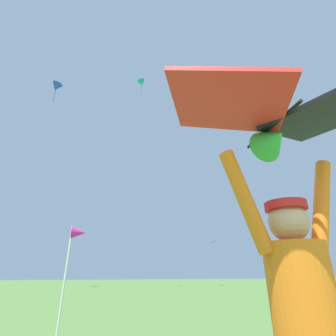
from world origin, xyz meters
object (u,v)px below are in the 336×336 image
distant_kite_teal_low_left (264,94)px  marker_flag (76,241)px  distant_kite_blue_mid_right (213,242)px  kite_flyer_person (309,333)px  distant_kite_teal_overhead_distant (142,83)px  distant_kite_blue_low_right (56,87)px  held_stunt_kite (276,120)px

distant_kite_teal_low_left → marker_flag: 20.13m
distant_kite_blue_mid_right → distant_kite_teal_low_left: (-0.13, -12.71, 10.52)m
kite_flyer_person → distant_kite_teal_low_left: (10.78, 13.14, 14.10)m
distant_kite_teal_overhead_distant → kite_flyer_person: bearing=-93.8°
distant_kite_blue_low_right → marker_flag: distant_kite_blue_low_right is taller
held_stunt_kite → distant_kite_teal_low_left: size_ratio=0.54×
kite_flyer_person → distant_kite_blue_mid_right: size_ratio=1.79×
distant_kite_blue_low_right → distant_kite_teal_low_left: bearing=-25.5°
distant_kite_blue_low_right → distant_kite_teal_overhead_distant: distant_kite_teal_overhead_distant is taller
distant_kite_blue_low_right → distant_kite_teal_overhead_distant: 8.88m
kite_flyer_person → distant_kite_teal_overhead_distant: size_ratio=1.05×
held_stunt_kite → kite_flyer_person: bearing=89.2°
distant_kite_blue_mid_right → marker_flag: 25.04m
held_stunt_kite → marker_flag: size_ratio=0.76×
held_stunt_kite → distant_kite_blue_low_right: 28.62m
kite_flyer_person → distant_kite_teal_overhead_distant: bearing=86.2°
kite_flyer_person → distant_kite_teal_low_left: bearing=50.6°
distant_kite_teal_overhead_distant → marker_flag: 23.95m
distant_kite_teal_overhead_distant → distant_kite_teal_low_left: bearing=-35.2°
distant_kite_teal_overhead_distant → marker_flag: bearing=-100.6°
distant_kite_blue_low_right → distant_kite_teal_overhead_distant: size_ratio=1.29×
distant_kite_teal_low_left → distant_kite_teal_overhead_distant: 12.53m
distant_kite_teal_low_left → marker_flag: bearing=-144.5°
distant_kite_blue_mid_right → distant_kite_teal_low_left: size_ratio=0.36×
distant_kite_blue_mid_right → distant_kite_teal_overhead_distant: distant_kite_teal_overhead_distant is taller
held_stunt_kite → distant_kite_blue_mid_right: distant_kite_blue_mid_right is taller
distant_kite_blue_low_right → distant_kite_teal_overhead_distant: bearing=-12.8°
distant_kite_teal_low_left → marker_flag: size_ratio=1.40×
kite_flyer_person → distant_kite_blue_low_right: size_ratio=0.81×
marker_flag → kite_flyer_person: bearing=-69.9°
held_stunt_kite → distant_kite_teal_overhead_distant: (1.33, 19.88, 17.68)m
distant_kite_blue_mid_right → distant_kite_blue_low_right: bearing=-167.4°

